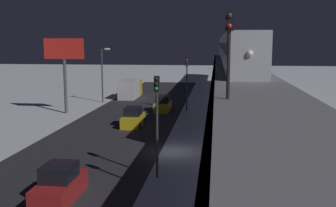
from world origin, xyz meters
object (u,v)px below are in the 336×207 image
at_px(box_truck, 130,89).
at_px(sedan_yellow_2, 163,105).
at_px(sedan_red, 60,185).
at_px(traffic_light_near, 157,112).
at_px(rail_signal, 229,39).
at_px(commercial_billboard, 64,56).
at_px(sedan_yellow, 133,119).
at_px(traffic_light_mid, 187,77).
at_px(subway_train, 231,48).

bearing_deg(box_truck, sedan_yellow_2, 119.16).
relative_size(sedan_red, traffic_light_near, 0.65).
height_order(rail_signal, commercial_billboard, rail_signal).
bearing_deg(box_truck, sedan_yellow, 102.80).
height_order(rail_signal, sedan_yellow_2, rail_signal).
xyz_separation_m(traffic_light_near, traffic_light_mid, (0.00, -25.54, 0.00)).
height_order(sedan_yellow, traffic_light_mid, traffic_light_mid).
relative_size(sedan_yellow, traffic_light_mid, 0.63).
bearing_deg(traffic_light_near, sedan_yellow, -72.87).
distance_m(rail_signal, traffic_light_mid, 31.67).
bearing_deg(sedan_red, traffic_light_near, 41.60).
bearing_deg(rail_signal, sedan_yellow, -67.01).
height_order(rail_signal, sedan_yellow, rail_signal).
bearing_deg(sedan_yellow, box_truck, 102.80).
xyz_separation_m(sedan_yellow_2, commercial_billboard, (11.34, 2.80, 6.03)).
distance_m(subway_train, rail_signal, 45.60).
distance_m(traffic_light_near, traffic_light_mid, 25.54).
bearing_deg(sedan_yellow_2, subway_train, 60.73).
xyz_separation_m(sedan_red, traffic_light_near, (-4.70, -4.17, 3.40)).
bearing_deg(sedan_yellow_2, box_truck, 119.16).
height_order(subway_train, sedan_yellow_2, subway_train).
relative_size(subway_train, rail_signal, 18.52).
bearing_deg(traffic_light_near, sedan_yellow_2, -83.26).
bearing_deg(sedan_yellow, rail_signal, -67.01).
xyz_separation_m(sedan_yellow_2, traffic_light_near, (-2.90, 24.55, 3.40)).
xyz_separation_m(sedan_yellow_2, traffic_light_mid, (-2.90, -0.98, 3.40)).
bearing_deg(rail_signal, traffic_light_mid, -82.44).
bearing_deg(sedan_yellow, subway_train, 67.09).
xyz_separation_m(sedan_yellow, sedan_yellow_2, (-1.80, -9.30, 0.01)).
relative_size(rail_signal, commercial_billboard, 0.45).
xyz_separation_m(subway_train, commercial_billboard, (19.99, 18.25, -0.78)).
bearing_deg(box_truck, sedan_red, 96.75).
relative_size(sedan_yellow_2, commercial_billboard, 0.47).
relative_size(sedan_yellow_2, traffic_light_mid, 0.66).
relative_size(traffic_light_near, commercial_billboard, 0.72).
bearing_deg(traffic_light_mid, box_truck, -48.79).
bearing_deg(sedan_red, commercial_billboard, 110.19).
xyz_separation_m(subway_train, sedan_yellow_2, (8.66, 15.45, -6.81)).
bearing_deg(sedan_yellow, sedan_yellow_2, 79.05).
height_order(sedan_yellow, traffic_light_near, traffic_light_near).
bearing_deg(traffic_light_near, sedan_red, 41.60).
distance_m(sedan_yellow_2, traffic_light_near, 24.96).
xyz_separation_m(sedan_red, traffic_light_mid, (-4.70, -29.71, 3.40)).
bearing_deg(sedan_red, traffic_light_mid, 81.01).
bearing_deg(sedan_yellow_2, traffic_light_mid, 18.70).
distance_m(sedan_yellow_2, box_truck, 13.56).
xyz_separation_m(traffic_light_near, commercial_billboard, (14.24, -21.75, 2.63)).
bearing_deg(rail_signal, traffic_light_near, -53.42).
height_order(sedan_yellow_2, traffic_light_near, traffic_light_near).
height_order(subway_train, sedan_red, subway_train).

